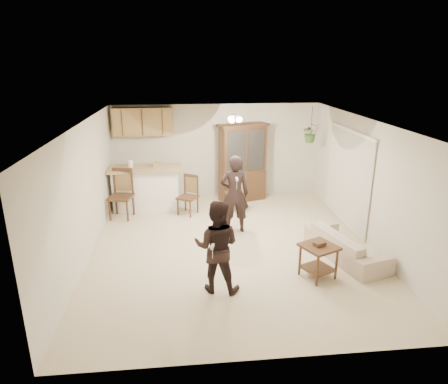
{
  "coord_description": "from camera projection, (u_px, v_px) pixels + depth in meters",
  "views": [
    {
      "loc": [
        -0.89,
        -7.28,
        3.59
      ],
      "look_at": [
        -0.1,
        0.4,
        1.03
      ],
      "focal_mm": 32.0,
      "sensor_mm": 36.0,
      "label": 1
    }
  ],
  "objects": [
    {
      "name": "side_table",
      "position": [
        318.0,
        261.0,
        6.86
      ],
      "size": [
        0.72,
        0.72,
        0.66
      ],
      "rotation": [
        0.0,
        0.0,
        0.43
      ],
      "color": "#3C2816",
      "rests_on": "floor"
    },
    {
      "name": "hanging_plant",
      "position": [
        311.0,
        133.0,
        10.0
      ],
      "size": [
        0.43,
        0.37,
        0.48
      ],
      "primitive_type": "imported",
      "color": "#2E5321",
      "rests_on": "ceiling"
    },
    {
      "name": "breakfast_bar",
      "position": [
        146.0,
        190.0,
        9.98
      ],
      "size": [
        1.6,
        0.55,
        1.0
      ],
      "primitive_type": "cube",
      "color": "white",
      "rests_on": "floor"
    },
    {
      "name": "china_hutch",
      "position": [
        242.0,
        163.0,
        10.47
      ],
      "size": [
        1.38,
        0.87,
        2.04
      ],
      "rotation": [
        0.0,
        0.0,
        0.31
      ],
      "color": "#3C2816",
      "rests_on": "floor"
    },
    {
      "name": "wall_front",
      "position": [
        264.0,
        272.0,
        4.63
      ],
      "size": [
        5.5,
        0.02,
        2.5
      ],
      "primitive_type": "cube",
      "color": "beige",
      "rests_on": "ground"
    },
    {
      "name": "chair_hutch_right",
      "position": [
        235.0,
        200.0,
        9.87
      ],
      "size": [
        0.54,
        0.54,
        1.03
      ],
      "rotation": [
        0.0,
        0.0,
        3.36
      ],
      "color": "#3C2816",
      "rests_on": "floor"
    },
    {
      "name": "ceiling_fixture",
      "position": [
        234.0,
        119.0,
        8.49
      ],
      "size": [
        0.36,
        0.36,
        0.2
      ],
      "primitive_type": null,
      "color": "#FFEBBF",
      "rests_on": "ceiling"
    },
    {
      "name": "child",
      "position": [
        217.0,
        252.0,
        6.37
      ],
      "size": [
        0.77,
        0.67,
        1.35
      ],
      "primitive_type": "imported",
      "rotation": [
        0.0,
        0.0,
        2.88
      ],
      "color": "black",
      "rests_on": "floor"
    },
    {
      "name": "wall_left",
      "position": [
        85.0,
        192.0,
        7.43
      ],
      "size": [
        0.02,
        6.5,
        2.5
      ],
      "primitive_type": "cube",
      "color": "beige",
      "rests_on": "ground"
    },
    {
      "name": "upper_cabinets",
      "position": [
        143.0,
        121.0,
        10.15
      ],
      "size": [
        1.5,
        0.34,
        0.7
      ],
      "primitive_type": "cube",
      "color": "olive",
      "rests_on": "wall_back"
    },
    {
      "name": "ceiling",
      "position": [
        231.0,
        122.0,
        7.31
      ],
      "size": [
        5.5,
        6.5,
        0.02
      ],
      "primitive_type": "cube",
      "color": "white",
      "rests_on": "wall_back"
    },
    {
      "name": "plant_cord",
      "position": [
        312.0,
        120.0,
        9.9
      ],
      "size": [
        0.01,
        0.01,
        0.65
      ],
      "primitive_type": "cylinder",
      "color": "black",
      "rests_on": "ceiling"
    },
    {
      "name": "bar_top",
      "position": [
        145.0,
        169.0,
        9.8
      ],
      "size": [
        1.75,
        0.7,
        0.08
      ],
      "primitive_type": "cube",
      "color": "tan",
      "rests_on": "breakfast_bar"
    },
    {
      "name": "chair_hutch_left",
      "position": [
        188.0,
        203.0,
        9.7
      ],
      "size": [
        0.59,
        0.59,
        0.96
      ],
      "rotation": [
        0.0,
        0.0,
        -0.56
      ],
      "color": "#3C2816",
      "rests_on": "floor"
    },
    {
      "name": "sofa",
      "position": [
        347.0,
        240.0,
        7.52
      ],
      "size": [
        1.2,
        2.0,
        0.73
      ],
      "primitive_type": "imported",
      "rotation": [
        0.0,
        0.0,
        1.84
      ],
      "color": "beige",
      "rests_on": "floor"
    },
    {
      "name": "controller_adult",
      "position": [
        237.0,
        179.0,
        8.04
      ],
      "size": [
        0.05,
        0.15,
        0.05
      ],
      "primitive_type": "cube",
      "rotation": [
        0.0,
        0.0,
        3.12
      ],
      "color": "white",
      "rests_on": "adult"
    },
    {
      "name": "adult",
      "position": [
        235.0,
        192.0,
        8.54
      ],
      "size": [
        0.66,
        0.44,
        1.8
      ],
      "primitive_type": "imported",
      "rotation": [
        0.0,
        0.0,
        3.12
      ],
      "color": "black",
      "rests_on": "floor"
    },
    {
      "name": "chair_bar",
      "position": [
        122.0,
        205.0,
        9.45
      ],
      "size": [
        0.62,
        0.62,
        1.17
      ],
      "rotation": [
        0.0,
        0.0,
        -0.22
      ],
      "color": "#3C2816",
      "rests_on": "floor"
    },
    {
      "name": "wall_back",
      "position": [
        217.0,
        151.0,
        10.77
      ],
      "size": [
        5.5,
        0.02,
        2.5
      ],
      "primitive_type": "cube",
      "color": "beige",
      "rests_on": "ground"
    },
    {
      "name": "vertical_blinds",
      "position": [
        347.0,
        178.0,
        8.86
      ],
      "size": [
        0.06,
        2.3,
        2.1
      ],
      "primitive_type": null,
      "color": "beige",
      "rests_on": "wall_right"
    },
    {
      "name": "wall_right",
      "position": [
        367.0,
        183.0,
        7.97
      ],
      "size": [
        0.02,
        6.5,
        2.5
      ],
      "primitive_type": "cube",
      "color": "beige",
      "rests_on": "ground"
    },
    {
      "name": "floor",
      "position": [
        231.0,
        246.0,
        8.1
      ],
      "size": [
        6.5,
        6.5,
        0.0
      ],
      "primitive_type": "plane",
      "color": "beige",
      "rests_on": "ground"
    },
    {
      "name": "controller_child",
      "position": [
        212.0,
        247.0,
        5.95
      ],
      "size": [
        0.07,
        0.14,
        0.04
      ],
      "primitive_type": "cube",
      "rotation": [
        0.0,
        0.0,
        2.88
      ],
      "color": "white",
      "rests_on": "child"
    }
  ]
}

